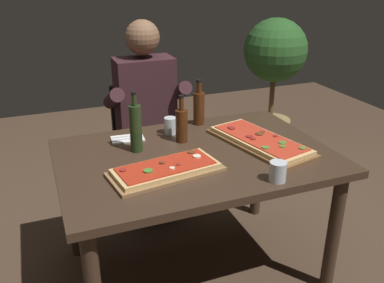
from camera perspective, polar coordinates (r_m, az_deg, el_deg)
name	(u,v)px	position (r m, az deg, el deg)	size (l,w,h in m)	color
ground_plane	(195,268)	(2.57, 0.42, -16.87)	(6.40, 6.40, 0.00)	#4C3828
dining_table	(195,170)	(2.21, 0.47, -3.95)	(1.40, 0.96, 0.74)	#3D2B1E
pizza_rectangular_front	(166,170)	(1.96, -3.57, -3.84)	(0.56, 0.31, 0.05)	olive
pizza_rectangular_left	(260,141)	(2.30, 9.24, 0.07)	(0.40, 0.67, 0.05)	brown
wine_bottle_dark	(136,127)	(2.17, -7.70, 1.91)	(0.06, 0.06, 0.32)	#233819
oil_bottle_amber	(199,107)	(2.53, 0.95, 4.75)	(0.07, 0.07, 0.28)	#47230F
vinegar_bottle_green	(182,124)	(2.28, -1.43, 2.34)	(0.07, 0.07, 0.27)	#47230F
tumbler_near_camera	(170,127)	(2.41, -2.97, 2.03)	(0.07, 0.07, 0.10)	silver
tumbler_far_side	(278,173)	(1.93, 11.61, -4.18)	(0.08, 0.08, 0.09)	silver
napkin_cutlery_set	(128,139)	(2.37, -8.78, 0.40)	(0.19, 0.12, 0.01)	white
diner_chair	(144,140)	(3.00, -6.52, 0.19)	(0.44, 0.44, 0.87)	black
seated_diner	(147,111)	(2.80, -6.10, 4.12)	(0.53, 0.41, 1.33)	#23232D
potted_plant_corner	(274,68)	(3.85, 11.13, 9.78)	(0.56, 0.56, 1.22)	tan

